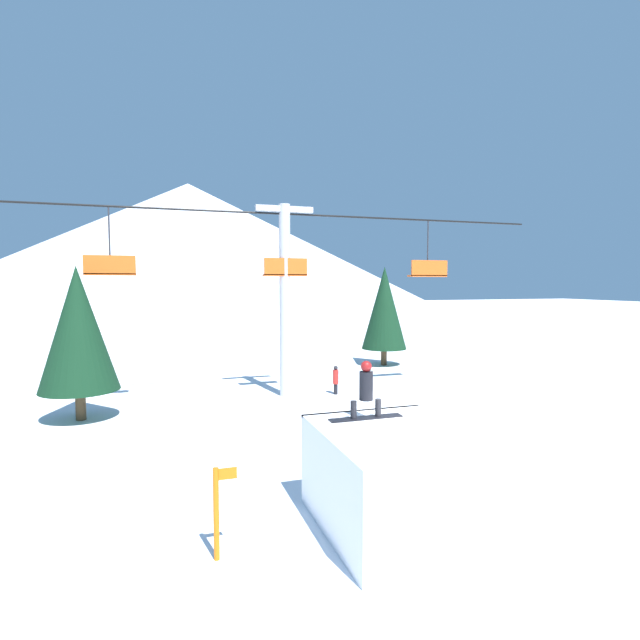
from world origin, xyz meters
TOP-DOWN VIEW (x-y plane):
  - ground_plane at (0.00, 0.00)m, footprint 220.00×220.00m
  - mountain_ridge at (0.00, 81.28)m, footprint 88.55×88.55m
  - snow_ramp at (-1.19, -0.42)m, footprint 2.81×3.40m
  - snowboarder at (-1.39, 0.57)m, footprint 1.59×0.29m
  - chairlift at (-0.45, 11.19)m, footprint 23.52×0.46m
  - pine_tree_near at (-8.09, 9.81)m, footprint 2.63×2.63m
  - pine_tree_far at (6.86, 17.03)m, footprint 2.56×2.56m
  - trail_marker at (-4.60, -0.51)m, footprint 0.41×0.10m
  - distant_skier at (1.65, 10.80)m, footprint 0.24×0.24m

SIDE VIEW (x-z plane):
  - ground_plane at x=0.00m, z-range 0.00..0.00m
  - distant_skier at x=1.65m, z-range 0.05..1.28m
  - trail_marker at x=-4.60m, z-range 0.06..1.67m
  - snow_ramp at x=-1.19m, z-range 0.00..1.90m
  - snowboarder at x=-1.39m, z-range 1.88..3.10m
  - pine_tree_near at x=-8.09m, z-range 0.51..5.83m
  - pine_tree_far at x=6.86m, z-range 0.47..6.12m
  - chairlift at x=-0.45m, z-range 0.71..8.65m
  - mountain_ridge at x=0.00m, z-range 0.00..21.79m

